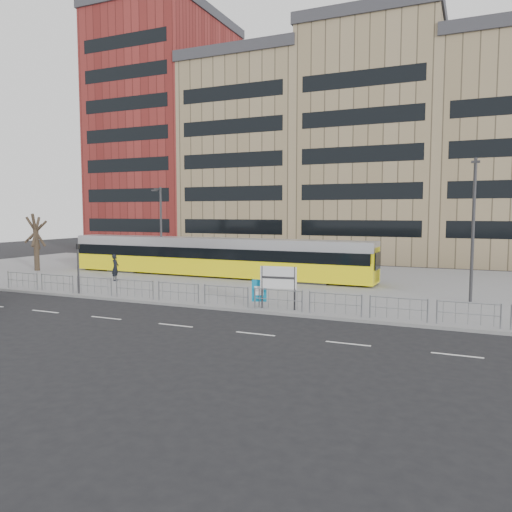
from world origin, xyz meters
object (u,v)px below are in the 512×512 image
at_px(lamp_post_west, 161,226).
at_px(bare_tree, 35,212).
at_px(pedestrian, 115,267).
at_px(station_sign, 278,280).
at_px(lamp_post_east, 473,224).
at_px(ad_panel, 259,291).
at_px(traffic_light_west, 78,262).
at_px(tram, 213,257).

xyz_separation_m(lamp_post_west, bare_tree, (-11.03, -2.57, 1.11)).
bearing_deg(lamp_post_west, pedestrian, -96.87).
relative_size(station_sign, lamp_post_east, 0.28).
relative_size(station_sign, bare_tree, 0.31).
distance_m(ad_panel, lamp_post_west, 16.93).
bearing_deg(traffic_light_west, ad_panel, 5.24).
bearing_deg(ad_panel, station_sign, -23.53).
xyz_separation_m(tram, pedestrian, (-5.34, -5.11, -0.54)).
height_order(tram, lamp_post_east, lamp_post_east).
xyz_separation_m(station_sign, lamp_post_west, (-14.29, 10.32, 2.35)).
height_order(tram, station_sign, tram).
xyz_separation_m(ad_panel, lamp_post_west, (-13.16, 10.21, 3.04)).
bearing_deg(lamp_post_east, bare_tree, 177.56).
bearing_deg(pedestrian, ad_panel, -129.19).
height_order(ad_panel, lamp_post_west, lamp_post_west).
height_order(traffic_light_west, bare_tree, bare_tree).
distance_m(tram, ad_panel, 13.33).
distance_m(traffic_light_west, lamp_post_west, 10.86).
xyz_separation_m(tram, ad_panel, (8.42, -10.32, -0.66)).
height_order(station_sign, traffic_light_west, traffic_light_west).
xyz_separation_m(station_sign, lamp_post_east, (9.17, 6.28, 2.83)).
relative_size(ad_panel, traffic_light_west, 0.47).
xyz_separation_m(traffic_light_west, bare_tree, (-12.20, 8.05, 3.03)).
bearing_deg(ad_panel, lamp_post_west, 124.51).
distance_m(tram, bare_tree, 16.37).
height_order(ad_panel, traffic_light_west, traffic_light_west).
xyz_separation_m(pedestrian, traffic_light_west, (1.77, -5.62, 1.00)).
bearing_deg(lamp_post_east, tram, 167.48).
xyz_separation_m(tram, traffic_light_west, (-3.57, -10.73, 0.46)).
distance_m(pedestrian, bare_tree, 11.44).
relative_size(ad_panel, pedestrian, 0.76).
bearing_deg(lamp_post_west, station_sign, -35.85).
relative_size(traffic_light_west, bare_tree, 0.43).
xyz_separation_m(tram, station_sign, (9.55, -10.43, 0.03)).
bearing_deg(pedestrian, lamp_post_east, -106.19).
bearing_deg(tram, ad_panel, -49.69).
bearing_deg(pedestrian, lamp_post_west, -25.34).
relative_size(lamp_post_east, bare_tree, 1.11).
xyz_separation_m(station_sign, ad_panel, (-1.13, 0.12, -0.69)).
height_order(lamp_post_west, bare_tree, bare_tree).
xyz_separation_m(lamp_post_west, lamp_post_east, (23.45, -4.04, 0.48)).
relative_size(tram, lamp_post_east, 3.20).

